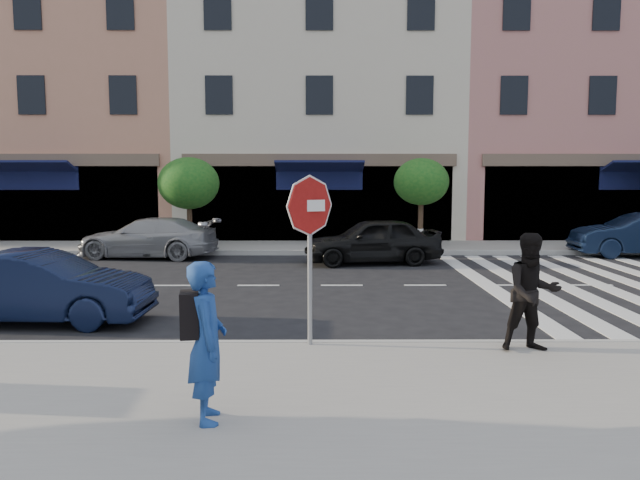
# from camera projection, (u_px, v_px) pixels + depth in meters

# --- Properties ---
(ground) EXTENTS (120.00, 120.00, 0.00)m
(ground) POSITION_uv_depth(u_px,v_px,m) (351.00, 327.00, 10.94)
(ground) COLOR black
(ground) RESTS_ON ground
(sidewalk_near) EXTENTS (60.00, 4.50, 0.15)m
(sidewalk_near) POSITION_uv_depth(u_px,v_px,m) (369.00, 400.00, 7.21)
(sidewalk_near) COLOR gray
(sidewalk_near) RESTS_ON ground
(sidewalk_far) EXTENTS (60.00, 3.00, 0.15)m
(sidewalk_far) POSITION_uv_depth(u_px,v_px,m) (334.00, 247.00, 21.87)
(sidewalk_far) COLOR gray
(sidewalk_far) RESTS_ON ground
(building_west_mid) EXTENTS (10.00, 9.00, 14.00)m
(building_west_mid) POSITION_uv_depth(u_px,v_px,m) (77.00, 73.00, 27.02)
(building_west_mid) COLOR tan
(building_west_mid) RESTS_ON ground
(building_centre) EXTENTS (11.00, 9.00, 11.00)m
(building_centre) POSITION_uv_depth(u_px,v_px,m) (319.00, 108.00, 27.24)
(building_centre) COLOR beige
(building_centre) RESTS_ON ground
(building_east_mid) EXTENTS (13.00, 9.00, 13.00)m
(building_east_mid) POSITION_uv_depth(u_px,v_px,m) (593.00, 85.00, 27.20)
(building_east_mid) COLOR #B56F6B
(building_east_mid) RESTS_ON ground
(street_tree_wb) EXTENTS (2.10, 2.10, 3.06)m
(street_tree_wb) POSITION_uv_depth(u_px,v_px,m) (189.00, 184.00, 21.40)
(street_tree_wb) COLOR #473323
(street_tree_wb) RESTS_ON sidewalk_far
(street_tree_c) EXTENTS (1.90, 1.90, 3.04)m
(street_tree_c) POSITION_uv_depth(u_px,v_px,m) (421.00, 182.00, 21.44)
(street_tree_c) COLOR #473323
(street_tree_c) RESTS_ON sidewalk_far
(stop_sign) EXTENTS (0.84, 0.34, 2.51)m
(stop_sign) POSITION_uv_depth(u_px,v_px,m) (310.00, 222.00, 9.07)
(stop_sign) COLOR gray
(stop_sign) RESTS_ON sidewalk_near
(photographer) EXTENTS (0.49, 0.66, 1.66)m
(photographer) POSITION_uv_depth(u_px,v_px,m) (207.00, 342.00, 6.35)
(photographer) COLOR navy
(photographer) RESTS_ON sidewalk_near
(walker) EXTENTS (0.87, 0.70, 1.70)m
(walker) POSITION_uv_depth(u_px,v_px,m) (532.00, 292.00, 8.86)
(walker) COLOR black
(walker) RESTS_ON sidewalk_near
(car_near_mid) EXTENTS (4.00, 1.52, 1.30)m
(car_near_mid) POSITION_uv_depth(u_px,v_px,m) (38.00, 287.00, 11.14)
(car_near_mid) COLOR black
(car_near_mid) RESTS_ON ground
(car_far_left) EXTENTS (4.58, 2.31, 1.27)m
(car_far_left) POSITION_uv_depth(u_px,v_px,m) (148.00, 238.00, 19.70)
(car_far_left) COLOR gray
(car_far_left) RESTS_ON ground
(car_far_mid) EXTENTS (4.20, 2.12, 1.37)m
(car_far_mid) POSITION_uv_depth(u_px,v_px,m) (372.00, 241.00, 18.43)
(car_far_mid) COLOR black
(car_far_mid) RESTS_ON ground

